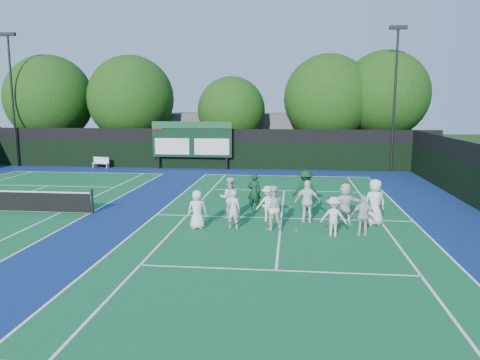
# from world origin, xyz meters

# --- Properties ---
(ground) EXTENTS (120.00, 120.00, 0.00)m
(ground) POSITION_xyz_m (0.00, 0.00, 0.00)
(ground) COLOR #15360E
(ground) RESTS_ON ground
(court_apron) EXTENTS (34.00, 32.00, 0.01)m
(court_apron) POSITION_xyz_m (-6.00, 1.00, 0.00)
(court_apron) COLOR navy
(court_apron) RESTS_ON ground
(near_court) EXTENTS (11.05, 23.85, 0.01)m
(near_court) POSITION_xyz_m (0.00, 1.00, 0.01)
(near_court) COLOR #135E31
(near_court) RESTS_ON ground
(back_fence) EXTENTS (34.00, 0.08, 3.00)m
(back_fence) POSITION_xyz_m (-6.00, 16.00, 1.36)
(back_fence) COLOR black
(back_fence) RESTS_ON ground
(scoreboard) EXTENTS (6.00, 0.21, 3.55)m
(scoreboard) POSITION_xyz_m (-7.01, 15.59, 2.19)
(scoreboard) COLOR black
(scoreboard) RESTS_ON ground
(clubhouse) EXTENTS (18.00, 6.00, 4.00)m
(clubhouse) POSITION_xyz_m (-2.00, 24.00, 2.00)
(clubhouse) COLOR slate
(clubhouse) RESTS_ON ground
(light_pole_left) EXTENTS (1.20, 0.30, 10.12)m
(light_pole_left) POSITION_xyz_m (-21.00, 15.70, 6.30)
(light_pole_left) COLOR black
(light_pole_left) RESTS_ON ground
(light_pole_right) EXTENTS (1.20, 0.30, 10.12)m
(light_pole_right) POSITION_xyz_m (7.50, 15.70, 6.30)
(light_pole_right) COLOR black
(light_pole_right) RESTS_ON ground
(bench) EXTENTS (1.37, 0.59, 0.84)m
(bench) POSITION_xyz_m (-14.02, 15.36, 0.45)
(bench) COLOR silver
(bench) RESTS_ON ground
(tree_a) EXTENTS (7.30, 7.30, 8.90)m
(tree_a) POSITION_xyz_m (-19.90, 19.58, 5.06)
(tree_a) COLOR black
(tree_a) RESTS_ON ground
(tree_b) EXTENTS (7.09, 7.09, 8.80)m
(tree_b) POSITION_xyz_m (-12.79, 19.58, 5.07)
(tree_b) COLOR black
(tree_b) RESTS_ON ground
(tree_c) EXTENTS (5.48, 5.48, 7.03)m
(tree_c) POSITION_xyz_m (-4.39, 19.58, 4.15)
(tree_c) COLOR black
(tree_c) RESTS_ON ground
(tree_d) EXTENTS (6.99, 6.99, 8.73)m
(tree_d) POSITION_xyz_m (3.33, 19.58, 5.05)
(tree_d) COLOR black
(tree_d) RESTS_ON ground
(tree_e) EXTENTS (6.79, 6.79, 8.95)m
(tree_e) POSITION_xyz_m (7.70, 19.58, 5.38)
(tree_e) COLOR black
(tree_e) RESTS_ON ground
(tennis_ball_0) EXTENTS (0.07, 0.07, 0.07)m
(tennis_ball_0) POSITION_xyz_m (-0.46, 0.23, 0.03)
(tennis_ball_0) COLOR #B7C517
(tennis_ball_0) RESTS_ON ground
(tennis_ball_3) EXTENTS (0.07, 0.07, 0.07)m
(tennis_ball_3) POSITION_xyz_m (-2.49, 3.24, 0.03)
(tennis_ball_3) COLOR #B7C517
(tennis_ball_3) RESTS_ON ground
(tennis_ball_4) EXTENTS (0.07, 0.07, 0.07)m
(tennis_ball_4) POSITION_xyz_m (0.39, 3.18, 0.03)
(tennis_ball_4) COLOR #B7C517
(tennis_ball_4) RESTS_ON ground
(tennis_ball_5) EXTENTS (0.07, 0.07, 0.07)m
(tennis_ball_5) POSITION_xyz_m (0.61, -0.93, 0.03)
(tennis_ball_5) COLOR #B7C517
(tennis_ball_5) RESTS_ON ground
(player_front_0) EXTENTS (0.82, 0.60, 1.53)m
(player_front_0) POSITION_xyz_m (-3.23, -1.02, 0.76)
(player_front_0) COLOR white
(player_front_0) RESTS_ON ground
(player_front_1) EXTENTS (0.61, 0.44, 1.55)m
(player_front_1) POSITION_xyz_m (-1.83, -0.90, 0.78)
(player_front_1) COLOR silver
(player_front_1) RESTS_ON ground
(player_front_2) EXTENTS (0.93, 0.77, 1.75)m
(player_front_2) POSITION_xyz_m (-0.31, -0.87, 0.87)
(player_front_2) COLOR silver
(player_front_2) RESTS_ON ground
(player_front_3) EXTENTS (1.02, 0.67, 1.48)m
(player_front_3) POSITION_xyz_m (1.97, -1.51, 0.74)
(player_front_3) COLOR silver
(player_front_3) RESTS_ON ground
(player_front_4) EXTENTS (0.91, 0.40, 1.53)m
(player_front_4) POSITION_xyz_m (3.07, -1.36, 0.76)
(player_front_4) COLOR silver
(player_front_4) RESTS_ON ground
(player_back_0) EXTENTS (0.93, 0.77, 1.77)m
(player_back_0) POSITION_xyz_m (-2.20, 0.83, 0.88)
(player_back_0) COLOR white
(player_back_0) RESTS_ON ground
(player_back_1) EXTENTS (1.07, 0.78, 1.48)m
(player_back_1) POSITION_xyz_m (-0.56, 0.49, 0.74)
(player_back_1) COLOR white
(player_back_1) RESTS_ON ground
(player_back_2) EXTENTS (1.07, 0.53, 1.76)m
(player_back_2) POSITION_xyz_m (1.07, 0.43, 0.88)
(player_back_2) COLOR white
(player_back_2) RESTS_ON ground
(player_back_3) EXTENTS (1.62, 0.71, 1.69)m
(player_back_3) POSITION_xyz_m (2.58, 0.35, 0.85)
(player_back_3) COLOR white
(player_back_3) RESTS_ON ground
(player_back_4) EXTENTS (1.05, 0.85, 1.88)m
(player_back_4) POSITION_xyz_m (3.74, 0.28, 0.94)
(player_back_4) COLOR white
(player_back_4) RESTS_ON ground
(coach_left) EXTENTS (0.63, 0.42, 1.69)m
(coach_left) POSITION_xyz_m (-1.28, 2.44, 0.85)
(coach_left) COLOR #0E361B
(coach_left) RESTS_ON ground
(coach_right) EXTENTS (1.22, 0.73, 1.85)m
(coach_right) POSITION_xyz_m (1.06, 2.70, 0.92)
(coach_right) COLOR #0F381B
(coach_right) RESTS_ON ground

